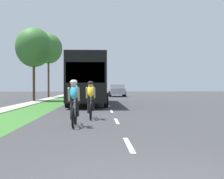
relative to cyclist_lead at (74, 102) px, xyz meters
name	(u,v)px	position (x,y,z in m)	size (l,w,h in m)	color
ground_plane	(107,103)	(1.53, 13.76, -0.81)	(120.00, 120.00, 0.00)	#38383A
grass_verge	(53,103)	(-2.89, 13.76, -0.81)	(2.27, 70.00, 0.01)	#38722D
sidewalk_concrete	(31,103)	(-4.62, 13.76, -0.81)	(1.21, 70.00, 0.10)	#B2ADA3
lane_markings_center	(106,101)	(1.53, 17.76, -0.81)	(0.12, 53.13, 0.01)	white
cyclist_lead	(74,102)	(0.00, 0.00, 0.00)	(0.42, 1.72, 1.58)	black
cyclist_trailing	(91,99)	(0.49, 2.31, 0.00)	(0.42, 1.72, 1.58)	black
bus_black	(89,79)	(0.05, 12.77, 1.17)	(2.78, 11.60, 3.48)	black
pickup_silver	(117,91)	(3.32, 30.19, 0.02)	(2.22, 5.10, 1.64)	#A5A8AD
suv_maroon	(94,89)	(-0.04, 42.52, 0.14)	(2.15, 4.70, 1.79)	maroon
street_tree_near	(34,47)	(-5.34, 18.13, 4.27)	(3.42, 3.42, 6.98)	brown
street_tree_far	(48,49)	(-5.60, 27.74, 5.39)	(3.50, 3.50, 8.15)	brown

